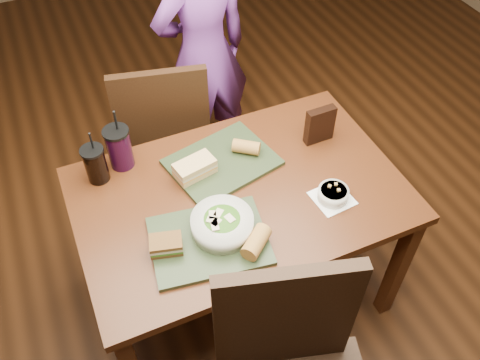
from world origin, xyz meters
name	(u,v)px	position (x,y,z in m)	size (l,w,h in m)	color
ground	(240,288)	(0.00, 0.00, 0.00)	(6.00, 6.00, 0.00)	#381C0B
dining_table	(240,206)	(0.00, 0.00, 0.66)	(1.30, 0.85, 0.75)	#46200E
chair_far	(160,134)	(-0.14, 0.67, 0.56)	(0.52, 0.52, 1.00)	black
diner	(203,54)	(0.22, 0.98, 0.74)	(0.54, 0.35, 1.47)	#71328A
tray_near	(209,241)	(-0.20, -0.18, 0.76)	(0.42, 0.32, 0.02)	#25311A
tray_far	(222,162)	(-0.01, 0.17, 0.76)	(0.42, 0.32, 0.02)	#25311A
salad_bowl	(222,223)	(-0.14, -0.16, 0.81)	(0.23, 0.23, 0.08)	silver
soup_bowl	(333,194)	(0.32, -0.18, 0.78)	(0.16, 0.16, 0.06)	white
sandwich_near	(166,245)	(-0.36, -0.16, 0.80)	(0.13, 0.10, 0.05)	#593819
sandwich_far	(195,168)	(-0.13, 0.15, 0.80)	(0.18, 0.12, 0.07)	tan
baguette_near	(256,242)	(-0.06, -0.28, 0.80)	(0.06, 0.06, 0.13)	#AD7533
baguette_far	(246,147)	(0.11, 0.18, 0.80)	(0.06, 0.06, 0.11)	#AD7533
cup_cola	(96,164)	(-0.50, 0.30, 0.83)	(0.09, 0.09, 0.25)	black
cup_berry	(119,148)	(-0.39, 0.34, 0.84)	(0.11, 0.11, 0.29)	black
chip_bag	(320,125)	(0.43, 0.14, 0.83)	(0.13, 0.04, 0.17)	black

